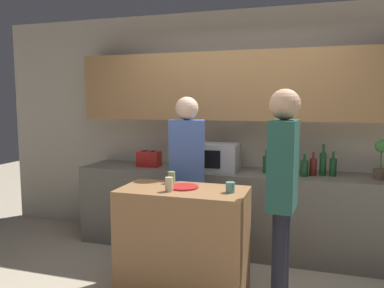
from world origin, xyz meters
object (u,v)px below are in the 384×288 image
(bottle_2, at_px, (287,163))
(plate_on_island, at_px, (183,187))
(cup_1, at_px, (230,187))
(person_left, at_px, (187,167))
(bottle_4, at_px, (304,168))
(cup_0, at_px, (169,184))
(bottle_6, at_px, (323,163))
(bottle_7, at_px, (333,167))
(microwave, at_px, (215,157))
(bottle_1, at_px, (277,163))
(bottle_0, at_px, (266,164))
(cup_2, at_px, (171,177))
(toaster, at_px, (149,159))
(bottle_5, at_px, (313,167))
(potted_plant, at_px, (381,159))
(person_center, at_px, (283,183))
(bottle_3, at_px, (293,167))

(bottle_2, bearing_deg, plate_on_island, -123.45)
(cup_1, bearing_deg, person_left, 134.60)
(bottle_4, bearing_deg, person_left, -156.02)
(cup_0, relative_size, cup_1, 1.37)
(bottle_6, distance_m, bottle_7, 0.10)
(microwave, relative_size, bottle_1, 1.73)
(bottle_0, distance_m, cup_2, 1.19)
(bottle_0, distance_m, bottle_7, 0.68)
(bottle_2, bearing_deg, toaster, -175.30)
(bottle_1, relative_size, cup_1, 3.53)
(bottle_7, xyz_separation_m, cup_0, (-1.32, -1.25, -0.00))
(bottle_4, bearing_deg, cup_2, -142.99)
(bottle_5, xyz_separation_m, cup_2, (-1.22, -0.92, -0.01))
(toaster, bearing_deg, bottle_7, 0.85)
(potted_plant, bearing_deg, bottle_6, 177.13)
(cup_0, distance_m, person_center, 0.90)
(cup_1, distance_m, person_center, 0.42)
(cup_0, bearing_deg, bottle_5, 47.06)
(toaster, relative_size, bottle_0, 1.03)
(bottle_6, relative_size, cup_2, 3.15)
(toaster, xyz_separation_m, cup_2, (0.62, -0.93, -0.00))
(microwave, relative_size, bottle_0, 2.05)
(bottle_4, bearing_deg, bottle_3, 157.37)
(toaster, height_order, cup_0, toaster)
(person_left, bearing_deg, plate_on_island, 89.75)
(microwave, height_order, bottle_0, microwave)
(microwave, xyz_separation_m, bottle_2, (0.77, 0.13, -0.05))
(person_left, relative_size, person_center, 0.97)
(bottle_0, xyz_separation_m, person_left, (-0.71, -0.57, 0.03))
(bottle_5, distance_m, cup_2, 1.53)
(cup_1, distance_m, cup_2, 0.60)
(person_center, bearing_deg, person_left, 62.42)
(bottle_0, distance_m, bottle_2, 0.24)
(bottle_5, bearing_deg, toaster, 179.81)
(cup_0, height_order, cup_2, cup_0)
(potted_plant, bearing_deg, bottle_5, -179.44)
(microwave, relative_size, person_left, 0.31)
(toaster, height_order, person_left, person_left)
(bottle_2, xyz_separation_m, bottle_3, (0.07, -0.16, -0.01))
(potted_plant, height_order, bottle_2, potted_plant)
(cup_0, xyz_separation_m, person_left, (-0.06, 0.66, 0.03))
(toaster, xyz_separation_m, person_left, (0.65, -0.56, 0.03))
(bottle_3, relative_size, cup_2, 2.21)
(toaster, distance_m, potted_plant, 2.47)
(bottle_2, height_order, bottle_5, bottle_2)
(bottle_3, relative_size, person_left, 0.14)
(bottle_0, relative_size, person_center, 0.14)
(bottle_2, relative_size, cup_0, 2.26)
(bottle_0, bearing_deg, bottle_3, -7.02)
(bottle_0, bearing_deg, bottle_6, 2.02)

